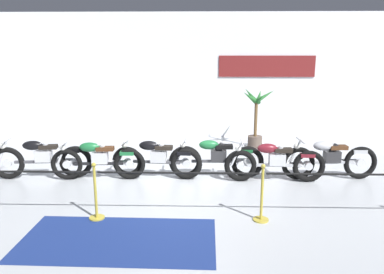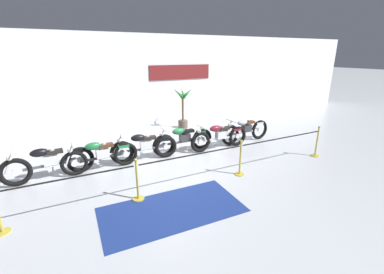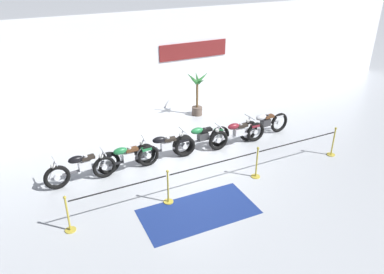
{
  "view_description": "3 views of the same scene",
  "coord_description": "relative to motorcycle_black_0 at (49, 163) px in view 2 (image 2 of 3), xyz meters",
  "views": [
    {
      "loc": [
        0.29,
        -7.8,
        2.98
      ],
      "look_at": [
        0.06,
        0.85,
        0.96
      ],
      "focal_mm": 35.0,
      "sensor_mm": 36.0,
      "label": 1
    },
    {
      "loc": [
        -2.85,
        -6.96,
        3.32
      ],
      "look_at": [
        0.68,
        0.1,
        0.74
      ],
      "focal_mm": 24.0,
      "sensor_mm": 36.0,
      "label": 2
    },
    {
      "loc": [
        -4.82,
        -9.58,
        6.35
      ],
      "look_at": [
        0.11,
        0.37,
        0.79
      ],
      "focal_mm": 35.0,
      "sensor_mm": 36.0,
      "label": 3
    }
  ],
  "objects": [
    {
      "name": "ground_plane",
      "position": [
        3.48,
        -0.55,
        -0.48
      ],
      "size": [
        120.0,
        120.0,
        0.0
      ],
      "primitive_type": "plane",
      "color": "#B2B7BC"
    },
    {
      "name": "back_wall",
      "position": [
        3.49,
        4.58,
        1.62
      ],
      "size": [
        28.0,
        0.29,
        4.2
      ],
      "color": "white",
      "rests_on": "ground"
    },
    {
      "name": "motorcycle_black_0",
      "position": [
        0.0,
        0.0,
        0.0
      ],
      "size": [
        2.35,
        0.62,
        0.97
      ],
      "color": "black",
      "rests_on": "ground"
    },
    {
      "name": "motorcycle_green_1",
      "position": [
        1.35,
        -0.04,
        -0.0
      ],
      "size": [
        2.2,
        0.62,
        0.95
      ],
      "color": "black",
      "rests_on": "ground"
    },
    {
      "name": "motorcycle_black_2",
      "position": [
        2.7,
        0.09,
        -0.01
      ],
      "size": [
        2.17,
        0.62,
        0.95
      ],
      "color": "black",
      "rests_on": "ground"
    },
    {
      "name": "motorcycle_green_3",
      "position": [
        4.11,
        0.15,
        0.0
      ],
      "size": [
        2.25,
        0.62,
        0.97
      ],
      "color": "black",
      "rests_on": "ground"
    },
    {
      "name": "motorcycle_maroon_4",
      "position": [
        5.44,
        -0.08,
        -0.01
      ],
      "size": [
        2.31,
        0.62,
        0.95
      ],
      "color": "black",
      "rests_on": "ground"
    },
    {
      "name": "motorcycle_silver_5",
      "position": [
        6.76,
        0.12,
        0.01
      ],
      "size": [
        2.26,
        0.62,
        0.97
      ],
      "color": "black",
      "rests_on": "ground"
    },
    {
      "name": "potted_palm_left_of_row",
      "position": [
        5.45,
        3.1,
        0.43
      ],
      "size": [
        1.12,
        0.99,
        1.88
      ],
      "color": "brown",
      "rests_on": "ground"
    },
    {
      "name": "stanchion_far_left",
      "position": [
        2.24,
        -2.13,
        0.24
      ],
      "size": [
        8.88,
        0.28,
        1.05
      ],
      "color": "gold",
      "rests_on": "ground"
    },
    {
      "name": "stanchion_mid_left",
      "position": [
        1.88,
        -2.13,
        -0.12
      ],
      "size": [
        0.28,
        0.28,
        1.05
      ],
      "color": "gold",
      "rests_on": "ground"
    },
    {
      "name": "stanchion_mid_right",
      "position": [
        4.84,
        -2.13,
        -0.12
      ],
      "size": [
        0.28,
        0.28,
        1.05
      ],
      "color": "gold",
      "rests_on": "ground"
    },
    {
      "name": "stanchion_far_right",
      "position": [
        7.99,
        -2.13,
        -0.12
      ],
      "size": [
        0.28,
        0.28,
        1.05
      ],
      "color": "gold",
      "rests_on": "ground"
    },
    {
      "name": "floor_banner",
      "position": [
        2.44,
        -2.89,
        -0.48
      ],
      "size": [
        3.15,
        1.65,
        0.01
      ],
      "primitive_type": "cube",
      "rotation": [
        0.0,
        0.0,
        -0.02
      ],
      "color": "navy",
      "rests_on": "ground"
    }
  ]
}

